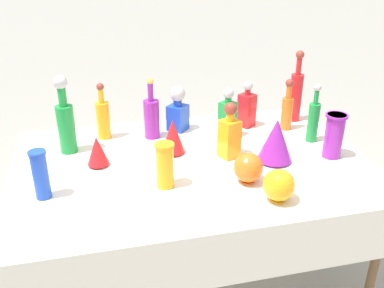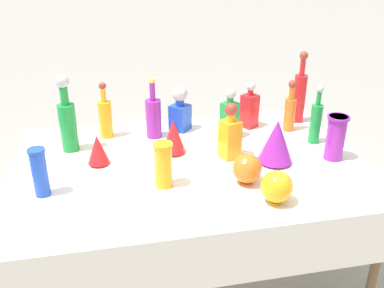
{
  "view_description": "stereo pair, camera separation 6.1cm",
  "coord_description": "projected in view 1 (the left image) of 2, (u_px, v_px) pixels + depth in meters",
  "views": [
    {
      "loc": [
        -0.45,
        -1.88,
        1.78
      ],
      "look_at": [
        0.0,
        0.0,
        0.86
      ],
      "focal_mm": 40.0,
      "sensor_mm": 36.0,
      "label": 1
    },
    {
      "loc": [
        -0.39,
        -1.89,
        1.78
      ],
      "look_at": [
        0.0,
        0.0,
        0.86
      ],
      "focal_mm": 40.0,
      "sensor_mm": 36.0,
      "label": 2
    }
  ],
  "objects": [
    {
      "name": "fluted_vase_1",
      "position": [
        173.0,
        136.0,
        2.23
      ],
      "size": [
        0.13,
        0.13,
        0.19
      ],
      "color": "red",
      "rests_on": "display_table"
    },
    {
      "name": "price_tag_right",
      "position": [
        123.0,
        234.0,
        1.61
      ],
      "size": [
        0.06,
        0.03,
        0.04
      ],
      "primitive_type": "cube",
      "rotation": [
        -0.21,
        0.0,
        0.2
      ],
      "color": "white",
      "rests_on": "display_table"
    },
    {
      "name": "slender_vase_2",
      "position": [
        334.0,
        135.0,
        2.18
      ],
      "size": [
        0.11,
        0.11,
        0.23
      ],
      "color": "purple",
      "rests_on": "display_table"
    },
    {
      "name": "slender_vase_1",
      "position": [
        40.0,
        173.0,
        1.83
      ],
      "size": [
        0.08,
        0.08,
        0.22
      ],
      "color": "blue",
      "rests_on": "display_table"
    },
    {
      "name": "display_table",
      "position": [
        193.0,
        173.0,
        2.18
      ],
      "size": [
        1.8,
        1.2,
        0.76
      ],
      "color": "white",
      "rests_on": "ground"
    },
    {
      "name": "square_decanter_2",
      "position": [
        178.0,
        110.0,
        2.5
      ],
      "size": [
        0.14,
        0.14,
        0.27
      ],
      "color": "blue",
      "rests_on": "display_table"
    },
    {
      "name": "cardboard_box_behind_right",
      "position": [
        211.0,
        156.0,
        3.54
      ],
      "size": [
        0.51,
        0.38,
        0.42
      ],
      "color": "tan",
      "rests_on": "ground"
    },
    {
      "name": "fluted_vase_2",
      "position": [
        97.0,
        151.0,
        2.11
      ],
      "size": [
        0.11,
        0.11,
        0.16
      ],
      "color": "red",
      "rests_on": "display_table"
    },
    {
      "name": "price_tag_center",
      "position": [
        354.0,
        202.0,
        1.81
      ],
      "size": [
        0.06,
        0.03,
        0.04
      ],
      "primitive_type": "cube",
      "rotation": [
        -0.21,
        0.0,
        -0.23
      ],
      "color": "white",
      "rests_on": "display_table"
    },
    {
      "name": "tall_bottle_5",
      "position": [
        313.0,
        119.0,
        2.36
      ],
      "size": [
        0.06,
        0.06,
        0.33
      ],
      "color": "#198C38",
      "rests_on": "display_table"
    },
    {
      "name": "slender_vase_0",
      "position": [
        165.0,
        164.0,
        1.91
      ],
      "size": [
        0.09,
        0.09,
        0.22
      ],
      "color": "orange",
      "rests_on": "display_table"
    },
    {
      "name": "tall_bottle_4",
      "position": [
        65.0,
        121.0,
        2.21
      ],
      "size": [
        0.09,
        0.09,
        0.42
      ],
      "color": "#198C38",
      "rests_on": "display_table"
    },
    {
      "name": "ground_plane",
      "position": [
        192.0,
        276.0,
        2.51
      ],
      "size": [
        40.0,
        40.0,
        0.0
      ],
      "primitive_type": "plane",
      "color": "gray"
    },
    {
      "name": "tall_bottle_1",
      "position": [
        296.0,
        93.0,
        2.62
      ],
      "size": [
        0.08,
        0.08,
        0.44
      ],
      "color": "red",
      "rests_on": "display_table"
    },
    {
      "name": "square_decanter_3",
      "position": [
        230.0,
        134.0,
        2.18
      ],
      "size": [
        0.11,
        0.11,
        0.3
      ],
      "color": "orange",
      "rests_on": "display_table"
    },
    {
      "name": "tall_bottle_0",
      "position": [
        103.0,
        118.0,
        2.4
      ],
      "size": [
        0.08,
        0.08,
        0.32
      ],
      "color": "orange",
      "rests_on": "display_table"
    },
    {
      "name": "square_decanter_0",
      "position": [
        228.0,
        115.0,
        2.41
      ],
      "size": [
        0.11,
        0.11,
        0.29
      ],
      "color": "#198C38",
      "rests_on": "display_table"
    },
    {
      "name": "fluted_vase_0",
      "position": [
        276.0,
        140.0,
        2.14
      ],
      "size": [
        0.18,
        0.18,
        0.23
      ],
      "color": "purple",
      "rests_on": "display_table"
    },
    {
      "name": "price_tag_left",
      "position": [
        319.0,
        208.0,
        1.77
      ],
      "size": [
        0.06,
        0.02,
        0.04
      ],
      "primitive_type": "cube",
      "rotation": [
        -0.21,
        0.0,
        -0.1
      ],
      "color": "white",
      "rests_on": "display_table"
    },
    {
      "name": "square_decanter_1",
      "position": [
        247.0,
        108.0,
        2.56
      ],
      "size": [
        0.11,
        0.11,
        0.28
      ],
      "color": "red",
      "rests_on": "display_table"
    },
    {
      "name": "cardboard_box_behind_left",
      "position": [
        176.0,
        156.0,
        3.6
      ],
      "size": [
        0.45,
        0.44,
        0.37
      ],
      "color": "tan",
      "rests_on": "ground"
    },
    {
      "name": "round_bowl_1",
      "position": [
        248.0,
        168.0,
        1.96
      ],
      "size": [
        0.14,
        0.14,
        0.15
      ],
      "color": "orange",
      "rests_on": "display_table"
    },
    {
      "name": "tall_bottle_2",
      "position": [
        152.0,
        117.0,
        2.41
      ],
      "size": [
        0.09,
        0.09,
        0.35
      ],
      "color": "purple",
      "rests_on": "display_table"
    },
    {
      "name": "round_bowl_0",
      "position": [
        279.0,
        185.0,
        1.82
      ],
      "size": [
        0.14,
        0.14,
        0.15
      ],
      "color": "orange",
      "rests_on": "display_table"
    },
    {
      "name": "tall_bottle_3",
      "position": [
        287.0,
        109.0,
        2.51
      ],
      "size": [
        0.07,
        0.07,
        0.31
      ],
      "color": "orange",
      "rests_on": "display_table"
    }
  ]
}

